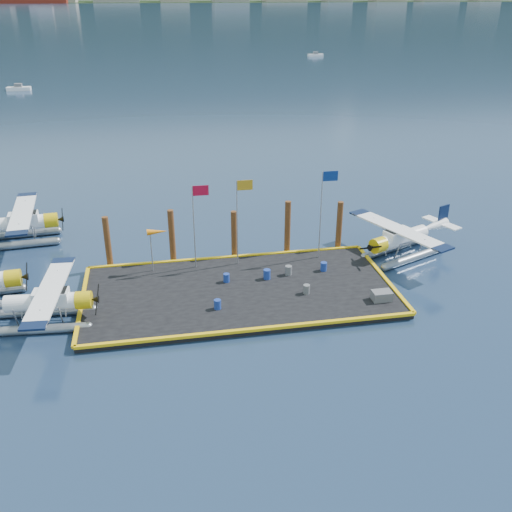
# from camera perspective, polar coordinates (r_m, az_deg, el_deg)

# --- Properties ---
(ground) EXTENTS (4000.00, 4000.00, 0.00)m
(ground) POSITION_cam_1_polar(r_m,az_deg,el_deg) (37.66, -1.69, -3.86)
(ground) COLOR #192E4B
(ground) RESTS_ON ground
(dock) EXTENTS (20.00, 10.00, 0.40)m
(dock) POSITION_cam_1_polar(r_m,az_deg,el_deg) (37.57, -1.70, -3.60)
(dock) COLOR black
(dock) RESTS_ON ground
(dock_bumpers) EXTENTS (20.25, 10.25, 0.18)m
(dock_bumpers) POSITION_cam_1_polar(r_m,az_deg,el_deg) (37.43, -1.70, -3.21)
(dock_bumpers) COLOR yellow
(dock_bumpers) RESTS_ON dock
(seaplane_a) EXTENTS (7.99, 8.81, 3.12)m
(seaplane_a) POSITION_cam_1_polar(r_m,az_deg,el_deg) (36.02, -20.26, -4.55)
(seaplane_a) COLOR gray
(seaplane_a) RESTS_ON ground
(seaplane_c) EXTENTS (8.72, 9.62, 3.41)m
(seaplane_c) POSITION_cam_1_polar(r_m,az_deg,el_deg) (48.37, -22.59, 2.86)
(seaplane_c) COLOR gray
(seaplane_c) RESTS_ON ground
(seaplane_d) EXTENTS (8.39, 8.83, 3.22)m
(seaplane_d) POSITION_cam_1_polar(r_m,az_deg,el_deg) (43.51, 14.25, 1.55)
(seaplane_d) COLOR gray
(seaplane_d) RESTS_ON ground
(drum_0) EXTENTS (0.42, 0.42, 0.59)m
(drum_0) POSITION_cam_1_polar(r_m,az_deg,el_deg) (38.29, -2.97, -2.19)
(drum_0) COLOR navy
(drum_0) RESTS_ON dock
(drum_1) EXTENTS (0.43, 0.43, 0.61)m
(drum_1) POSITION_cam_1_polar(r_m,az_deg,el_deg) (36.95, 5.08, -3.33)
(drum_1) COLOR #59595E
(drum_1) RESTS_ON dock
(drum_2) EXTENTS (0.44, 0.44, 0.62)m
(drum_2) POSITION_cam_1_polar(r_m,az_deg,el_deg) (40.01, 6.78, -1.05)
(drum_2) COLOR navy
(drum_2) RESTS_ON dock
(drum_3) EXTENTS (0.43, 0.43, 0.61)m
(drum_3) POSITION_cam_1_polar(r_m,az_deg,el_deg) (35.19, -3.87, -4.84)
(drum_3) COLOR navy
(drum_3) RESTS_ON dock
(drum_4) EXTENTS (0.47, 0.47, 0.66)m
(drum_4) POSITION_cam_1_polar(r_m,az_deg,el_deg) (39.21, 3.27, -1.44)
(drum_4) COLOR #59595E
(drum_4) RESTS_ON dock
(drum_5) EXTENTS (0.48, 0.48, 0.68)m
(drum_5) POSITION_cam_1_polar(r_m,az_deg,el_deg) (38.62, 1.10, -1.83)
(drum_5) COLOR navy
(drum_5) RESTS_ON dock
(crate) EXTENTS (1.22, 0.82, 0.61)m
(crate) POSITION_cam_1_polar(r_m,az_deg,el_deg) (36.92, 12.46, -3.90)
(crate) COLOR #59595E
(crate) RESTS_ON dock
(flagpole_red) EXTENTS (1.14, 0.08, 6.00)m
(flagpole_red) POSITION_cam_1_polar(r_m,az_deg,el_deg) (39.01, -5.98, 4.19)
(flagpole_red) COLOR #96969E
(flagpole_red) RESTS_ON dock
(flagpole_yellow) EXTENTS (1.14, 0.08, 6.20)m
(flagpole_yellow) POSITION_cam_1_polar(r_m,az_deg,el_deg) (39.29, -1.62, 4.66)
(flagpole_yellow) COLOR #96969E
(flagpole_yellow) RESTS_ON dock
(flagpole_blue) EXTENTS (1.14, 0.08, 6.50)m
(flagpole_blue) POSITION_cam_1_polar(r_m,az_deg,el_deg) (40.52, 6.81, 5.40)
(flagpole_blue) COLOR #96969E
(flagpole_blue) RESTS_ON dock
(windsock) EXTENTS (1.40, 0.44, 3.12)m
(windsock) POSITION_cam_1_polar(r_m,az_deg,el_deg) (39.36, -9.87, 2.31)
(windsock) COLOR #96969E
(windsock) RESTS_ON dock
(piling_0) EXTENTS (0.44, 0.44, 4.00)m
(piling_0) POSITION_cam_1_polar(r_m,az_deg,el_deg) (41.47, -14.60, 1.21)
(piling_0) COLOR #462614
(piling_0) RESTS_ON ground
(piling_1) EXTENTS (0.44, 0.44, 4.20)m
(piling_1) POSITION_cam_1_polar(r_m,az_deg,el_deg) (41.28, -8.39, 1.82)
(piling_1) COLOR #462614
(piling_1) RESTS_ON ground
(piling_2) EXTENTS (0.44, 0.44, 3.80)m
(piling_2) POSITION_cam_1_polar(r_m,az_deg,el_deg) (41.70, -2.20, 2.03)
(piling_2) COLOR #462614
(piling_2) RESTS_ON ground
(piling_3) EXTENTS (0.44, 0.44, 4.30)m
(piling_3) POSITION_cam_1_polar(r_m,az_deg,el_deg) (42.31, 3.17, 2.73)
(piling_3) COLOR #462614
(piling_3) RESTS_ON ground
(piling_4) EXTENTS (0.44, 0.44, 4.00)m
(piling_4) POSITION_cam_1_polar(r_m,az_deg,el_deg) (43.42, 8.31, 2.89)
(piling_4) COLOR #462614
(piling_4) RESTS_ON ground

